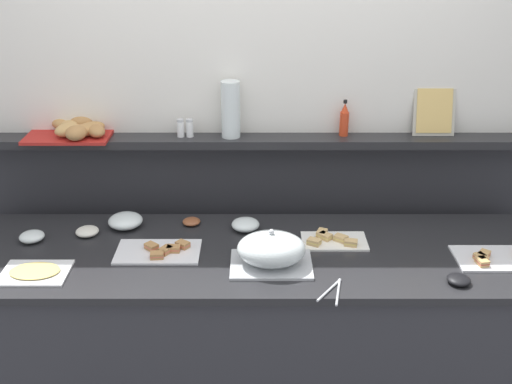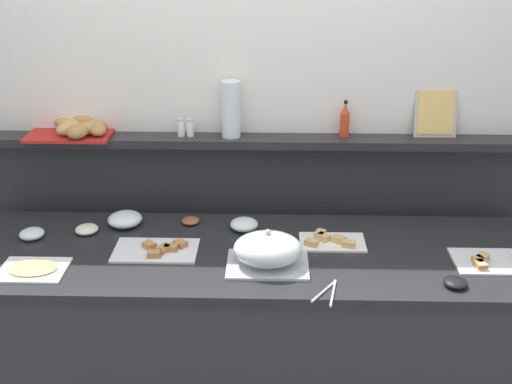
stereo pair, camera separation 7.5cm
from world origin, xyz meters
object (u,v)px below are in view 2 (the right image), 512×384
Objects in this scene: condiment_bowl_dark at (87,229)px; pepper_shaker at (190,128)px; serving_cloche at (268,250)px; bread_basket at (78,128)px; cold_cuts_platter at (33,269)px; water_carafe at (231,109)px; serving_tongs at (329,292)px; framed_picture at (436,112)px; glass_bowl_medium at (32,234)px; condiment_bowl_cream at (191,221)px; glass_bowl_small at (125,220)px; hot_sauce_bottle at (345,121)px; sandwich_platter_side at (158,250)px; salt_shaker at (181,127)px; condiment_bowl_teal at (455,282)px; sandwich_platter_front at (497,261)px; sandwich_platter_rear at (331,241)px; glass_bowl_large at (244,225)px.

pepper_shaker is (0.45, 0.32, 0.39)m from condiment_bowl_dark.
bread_basket is (-0.92, 0.59, 0.33)m from serving_cloche.
bread_basket is at bearing 86.30° from cold_cuts_platter.
serving_tongs is at bearing -61.74° from water_carafe.
bread_basket is at bearing -178.58° from framed_picture.
condiment_bowl_cream is (0.70, 0.16, -0.01)m from glass_bowl_medium.
glass_bowl_small is at bearing 19.25° from glass_bowl_medium.
condiment_bowl_dark is 1.31m from hot_sauce_bottle.
sandwich_platter_side is at bearing 157.14° from serving_tongs.
water_carafe reaches higher than salt_shaker.
bread_basket is (0.04, 0.65, 0.39)m from cold_cuts_platter.
hot_sauce_bottle reaches higher than bread_basket.
condiment_bowl_teal reaches higher than serving_tongs.
condiment_bowl_teal is 1.12× the size of condiment_bowl_cream.
sandwich_platter_front reaches higher than condiment_bowl_cream.
condiment_bowl_cream is 0.71m from bread_basket.
salt_shaker is (-0.70, 0.39, 0.40)m from sandwich_platter_rear.
salt_shaker reaches higher than sandwich_platter_rear.
condiment_bowl_teal is at bearing -10.99° from glass_bowl_medium.
sandwich_platter_front is 1.37m from condiment_bowl_cream.
condiment_bowl_teal is 1.85m from bread_basket.
serving_tongs is (1.31, -0.41, -0.02)m from glass_bowl_medium.
salt_shaker is at bearing 104.80° from condiment_bowl_cream.
cold_cuts_platter is at bearing -167.82° from sandwich_platter_rear.
condiment_bowl_cream is (0.60, 0.45, 0.01)m from cold_cuts_platter.
pepper_shaker is (-0.62, 0.79, 0.40)m from serving_tongs.
glass_bowl_medium is at bearing 169.41° from sandwich_platter_side.
glass_bowl_large reaches higher than condiment_bowl_dark.
sandwich_platter_rear is 1.12m from condiment_bowl_dark.
sandwich_platter_rear is 3.09× the size of condiment_bowl_teal.
glass_bowl_small reaches higher than condiment_bowl_dark.
hot_sauce_bottle is 0.75× the size of framed_picture.
sandwich_platter_side is 0.30m from condiment_bowl_cream.
sandwich_platter_rear is 0.40m from serving_tongs.
hot_sauce_bottle is 2.02× the size of salt_shaker.
serving_cloche is 0.78m from pepper_shaker.
hot_sauce_bottle is at bearing 59.49° from serving_cloche.
sandwich_platter_front is at bearing -10.74° from glass_bowl_small.
condiment_bowl_dark is at bearing -167.08° from condiment_bowl_cream.
condiment_bowl_dark is 0.26× the size of bread_basket.
salt_shaker is 1.22m from framed_picture.
sandwich_platter_side is 1.97× the size of serving_tongs.
glass_bowl_medium is 0.27× the size of bread_basket.
glass_bowl_medium is 1.28× the size of salt_shaker.
pepper_shaker is at bearing 34.84° from condiment_bowl_dark.
condiment_bowl_cream is at bearing 68.30° from sandwich_platter_side.
cold_cuts_platter is at bearing -155.16° from glass_bowl_large.
sandwich_platter_rear is 0.72× the size of bread_basket.
pepper_shaker is (-0.01, 0.21, 0.39)m from condiment_bowl_cream.
sandwich_platter_rear is 1.35m from glass_bowl_medium.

